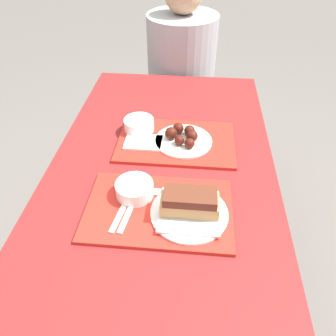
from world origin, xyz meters
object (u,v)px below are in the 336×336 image
object	(u,v)px
brisket_sandwich_plate	(190,207)
person_seated_across	(182,57)
bowl_coleslaw_far	(139,124)
bowl_coleslaw_near	(134,188)
wings_plate_far	(183,137)
tray_near	(159,210)
tray_far	(176,142)

from	to	relation	value
brisket_sandwich_plate	person_seated_across	distance (m)	1.19
brisket_sandwich_plate	bowl_coleslaw_far	size ratio (longest dim) A/B	1.96
bowl_coleslaw_near	person_seated_across	world-z (taller)	person_seated_across
wings_plate_far	person_seated_across	size ratio (longest dim) A/B	0.30
bowl_coleslaw_near	brisket_sandwich_plate	xyz separation A→B (m)	(0.18, -0.07, 0.01)
brisket_sandwich_plate	bowl_coleslaw_far	world-z (taller)	brisket_sandwich_plate
person_seated_across	tray_near	bearing A→B (deg)	-89.93
tray_near	bowl_coleslaw_near	world-z (taller)	bowl_coleslaw_near
tray_far	bowl_coleslaw_far	world-z (taller)	bowl_coleslaw_far
brisket_sandwich_plate	wings_plate_far	size ratio (longest dim) A/B	1.07
tray_near	brisket_sandwich_plate	world-z (taller)	brisket_sandwich_plate
tray_far	person_seated_across	size ratio (longest dim) A/B	0.62
bowl_coleslaw_far	wings_plate_far	distance (m)	0.19
brisket_sandwich_plate	wings_plate_far	distance (m)	0.37
tray_far	brisket_sandwich_plate	xyz separation A→B (m)	(0.07, -0.37, 0.04)
tray_near	brisket_sandwich_plate	bearing A→B (deg)	-8.10
bowl_coleslaw_near	person_seated_across	distance (m)	1.12
wings_plate_far	person_seated_across	xyz separation A→B (m)	(-0.05, 0.82, -0.02)
tray_near	bowl_coleslaw_far	xyz separation A→B (m)	(-0.13, 0.42, 0.03)
tray_far	wings_plate_far	size ratio (longest dim) A/B	2.05
tray_near	bowl_coleslaw_near	distance (m)	0.10
tray_far	tray_near	bearing A→B (deg)	-94.41
tray_near	bowl_coleslaw_near	xyz separation A→B (m)	(-0.08, 0.05, 0.03)
tray_near	brisket_sandwich_plate	size ratio (longest dim) A/B	1.92
tray_near	brisket_sandwich_plate	distance (m)	0.10
bowl_coleslaw_near	brisket_sandwich_plate	size ratio (longest dim) A/B	0.51
brisket_sandwich_plate	bowl_coleslaw_near	bearing A→B (deg)	159.52
tray_near	tray_far	world-z (taller)	same
tray_near	bowl_coleslaw_far	size ratio (longest dim) A/B	3.76
wings_plate_far	person_seated_across	world-z (taller)	person_seated_across
bowl_coleslaw_far	person_seated_across	size ratio (longest dim) A/B	0.16
brisket_sandwich_plate	person_seated_across	bearing A→B (deg)	94.56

